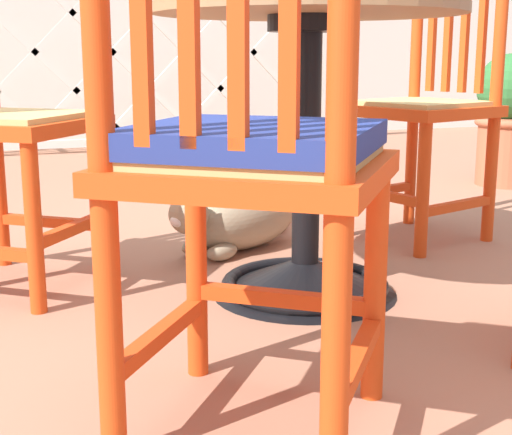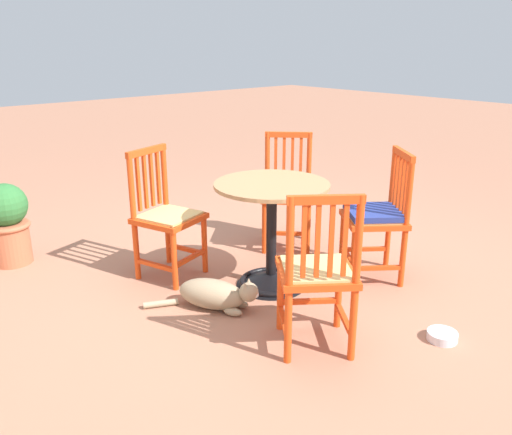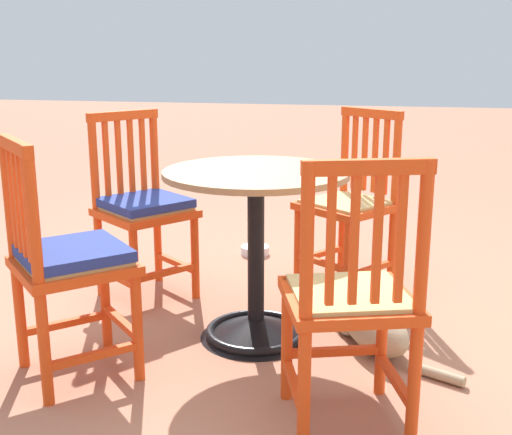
{
  "view_description": "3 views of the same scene",
  "coord_description": "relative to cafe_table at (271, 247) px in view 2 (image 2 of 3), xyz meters",
  "views": [
    {
      "loc": [
        -0.74,
        -1.53,
        0.61
      ],
      "look_at": [
        -0.1,
        0.24,
        0.2
      ],
      "focal_mm": 52.39,
      "sensor_mm": 36.0,
      "label": 1
    },
    {
      "loc": [
        -2.4,
        2.43,
        1.61
      ],
      "look_at": [
        0.08,
        0.25,
        0.49
      ],
      "focal_mm": 36.82,
      "sensor_mm": 36.0,
      "label": 2
    },
    {
      "loc": [
        2.6,
        0.72,
        1.21
      ],
      "look_at": [
        0.06,
        0.19,
        0.55
      ],
      "focal_mm": 46.54,
      "sensor_mm": 36.0,
      "label": 3
    }
  ],
  "objects": [
    {
      "name": "pet_water_bowl",
      "position": [
        -1.16,
        -0.25,
        -0.26
      ],
      "size": [
        0.17,
        0.17,
        0.05
      ],
      "primitive_type": "cylinder",
      "color": "silver",
      "rests_on": "ground_plane"
    },
    {
      "name": "orange_chair_at_corner",
      "position": [
        -0.72,
        0.34,
        0.15
      ],
      "size": [
        0.56,
        0.56,
        0.91
      ],
      "color": "#D64214",
      "rests_on": "ground_plane"
    },
    {
      "name": "cafe_table",
      "position": [
        0.0,
        0.0,
        0.0
      ],
      "size": [
        0.76,
        0.76,
        0.73
      ],
      "color": "black",
      "rests_on": "ground_plane"
    },
    {
      "name": "orange_chair_tucked_in",
      "position": [
        -0.38,
        -0.64,
        0.16
      ],
      "size": [
        0.56,
        0.56,
        0.91
      ],
      "color": "#D64214",
      "rests_on": "ground_plane"
    },
    {
      "name": "orange_chair_near_fence",
      "position": [
        0.62,
        0.43,
        0.15
      ],
      "size": [
        0.5,
        0.5,
        0.91
      ],
      "color": "#D64214",
      "rests_on": "ground_plane"
    },
    {
      "name": "tabby_cat",
      "position": [
        -0.02,
        0.49,
        -0.19
      ],
      "size": [
        0.57,
        0.54,
        0.23
      ],
      "color": "#9E896B",
      "rests_on": "ground_plane"
    },
    {
      "name": "terracotta_planter",
      "position": [
        1.58,
        1.21,
        0.04
      ],
      "size": [
        0.32,
        0.32,
        0.62
      ],
      "color": "#B25B3D",
      "rests_on": "ground_plane"
    },
    {
      "name": "ground_plane",
      "position": [
        -0.01,
        -0.18,
        -0.28
      ],
      "size": [
        24.0,
        24.0,
        0.0
      ],
      "primitive_type": "plane",
      "color": "#A36B51"
    },
    {
      "name": "orange_chair_facing_out",
      "position": [
        0.47,
        -0.61,
        0.16
      ],
      "size": [
        0.57,
        0.57,
        0.91
      ],
      "color": "#D64214",
      "rests_on": "ground_plane"
    }
  ]
}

